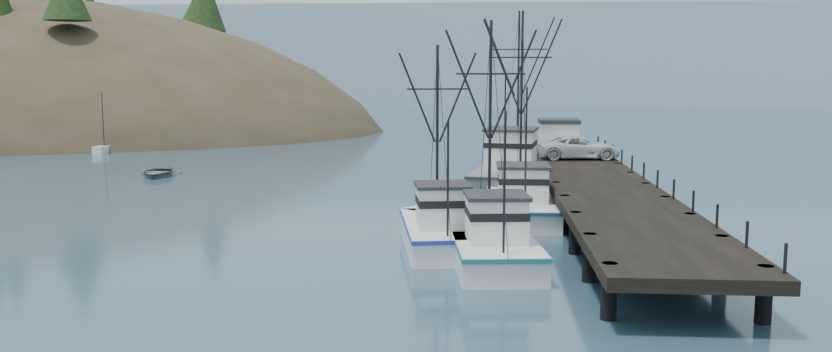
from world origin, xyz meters
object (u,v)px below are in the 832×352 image
(pickup_truck, at_px, (579,148))
(motorboat, at_px, (158,176))
(pier, at_px, (600,188))
(trawler_near, at_px, (491,243))
(trawler_mid, at_px, (439,230))
(pier_shed, at_px, (559,137))
(work_vessel, at_px, (514,173))
(trawler_far, at_px, (521,203))

(pickup_truck, height_order, motorboat, pickup_truck)
(pier, xyz_separation_m, trawler_near, (-6.51, -11.65, -0.87))
(pier, relative_size, trawler_mid, 4.35)
(trawler_near, height_order, pickup_truck, trawler_near)
(trawler_near, height_order, trawler_mid, trawler_near)
(pier, xyz_separation_m, trawler_mid, (-9.02, -8.86, -0.87))
(pier, xyz_separation_m, motorboat, (-32.90, 15.26, -1.69))
(pier, bearing_deg, pier_shed, 94.10)
(trawler_near, bearing_deg, pier, 60.79)
(trawler_mid, height_order, motorboat, trawler_mid)
(trawler_near, distance_m, work_vessel, 21.60)
(trawler_mid, xyz_separation_m, pier_shed, (7.97, 23.56, 2.60))
(pier, height_order, trawler_near, trawler_near)
(trawler_near, bearing_deg, motorboat, 134.44)
(pier_shed, bearing_deg, work_vessel, -126.09)
(trawler_near, xyz_separation_m, pier_shed, (5.46, 26.35, 2.60))
(trawler_far, height_order, work_vessel, work_vessel)
(pier_shed, xyz_separation_m, pickup_truck, (1.33, -2.20, -0.58))
(trawler_near, distance_m, motorboat, 37.70)
(motorboat, bearing_deg, work_vessel, -20.22)
(work_vessel, bearing_deg, pier_shed, 53.91)
(pier, height_order, work_vessel, work_vessel)
(work_vessel, xyz_separation_m, pickup_truck, (4.86, 2.64, 1.61))
(pier, xyz_separation_m, pier_shed, (-1.05, 14.70, 1.73))
(pickup_truck, bearing_deg, trawler_near, 159.67)
(trawler_far, bearing_deg, motorboat, 150.65)
(trawler_near, distance_m, trawler_far, 11.18)
(pier_shed, bearing_deg, motorboat, 179.00)
(trawler_far, height_order, motorboat, trawler_far)
(trawler_mid, height_order, pickup_truck, trawler_mid)
(trawler_near, xyz_separation_m, pickup_truck, (6.79, 24.15, 2.02))
(trawler_mid, relative_size, work_vessel, 0.65)
(pier, distance_m, trawler_mid, 12.67)
(trawler_far, xyz_separation_m, pickup_truck, (4.92, 13.13, 2.01))
(trawler_near, bearing_deg, trawler_mid, 131.90)
(trawler_mid, bearing_deg, trawler_near, -48.10)
(pier_shed, xyz_separation_m, motorboat, (-31.85, 0.56, -3.42))
(pier_shed, height_order, pickup_truck, pier_shed)
(trawler_mid, xyz_separation_m, pickup_truck, (9.29, 21.36, 2.02))
(work_vessel, height_order, pickup_truck, work_vessel)
(trawler_near, distance_m, pier_shed, 27.04)
(motorboat, bearing_deg, pier, -34.31)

